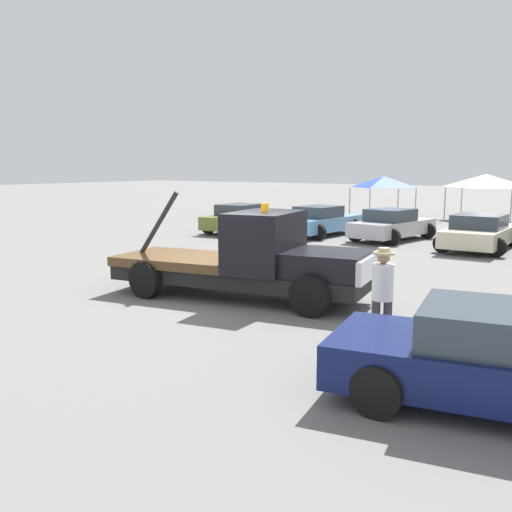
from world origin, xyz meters
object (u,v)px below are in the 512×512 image
parked_car_skyblue (320,221)px  parked_car_silver (392,225)px  tow_truck (253,261)px  parked_car_olive (241,218)px  person_near_truck (383,288)px  parked_car_cream (480,233)px  canopy_tent_blue (384,182)px  canopy_tent_white (486,181)px

parked_car_skyblue → parked_car_silver: size_ratio=1.02×
tow_truck → parked_car_olive: 13.83m
parked_car_silver → tow_truck: bearing=-164.8°
tow_truck → person_near_truck: size_ratio=3.75×
tow_truck → person_near_truck: 4.17m
parked_car_olive → parked_car_cream: bearing=-91.0°
parked_car_olive → canopy_tent_blue: size_ratio=1.43×
tow_truck → canopy_tent_blue: tow_truck is taller
person_near_truck → parked_car_skyblue: bearing=0.4°
person_near_truck → parked_car_olive: person_near_truck is taller
parked_car_olive → parked_car_skyblue: (3.75, 0.91, 0.00)m
tow_truck → parked_car_olive: bearing=117.3°
person_near_truck → parked_car_cream: bearing=-25.2°
parked_car_silver → canopy_tent_white: 11.76m
parked_car_skyblue → tow_truck: bearing=-154.9°
parked_car_olive → parked_car_silver: same height
tow_truck → canopy_tent_white: bearing=80.8°
parked_car_cream → parked_car_skyblue: bearing=85.0°
parked_car_skyblue → canopy_tent_white: canopy_tent_white is taller
tow_truck → canopy_tent_white: canopy_tent_white is taller
canopy_tent_blue → parked_car_cream: bearing=-54.1°
person_near_truck → parked_car_skyblue: (-8.42, 13.56, -0.37)m
canopy_tent_blue → canopy_tent_white: (5.98, 0.43, 0.14)m
tow_truck → canopy_tent_white: size_ratio=1.81×
parked_car_skyblue → canopy_tent_blue: size_ratio=1.47×
parked_car_olive → canopy_tent_white: 15.14m
parked_car_skyblue → canopy_tent_blue: bearing=12.3°
parked_car_skyblue → parked_car_silver: (3.30, 0.17, -0.00)m
parked_car_silver → parked_car_skyblue: bearing=102.2°
parked_car_silver → canopy_tent_blue: canopy_tent_blue is taller
parked_car_skyblue → parked_car_cream: (7.02, -0.58, 0.00)m
parked_car_skyblue → parked_car_silver: same height
person_near_truck → parked_car_silver: bearing=-11.0°
parked_car_silver → canopy_tent_blue: 12.29m
parked_car_silver → parked_car_cream: 3.79m
tow_truck → parked_car_cream: 11.63m
tow_truck → parked_car_silver: 12.19m
person_near_truck → parked_car_skyblue: size_ratio=0.37×
parked_car_cream → parked_car_olive: bearing=91.5°
parked_car_olive → parked_car_cream: (10.77, 0.33, 0.00)m
parked_car_silver → canopy_tent_white: (1.06, 11.60, 1.62)m
person_near_truck → parked_car_cream: person_near_truck is taller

